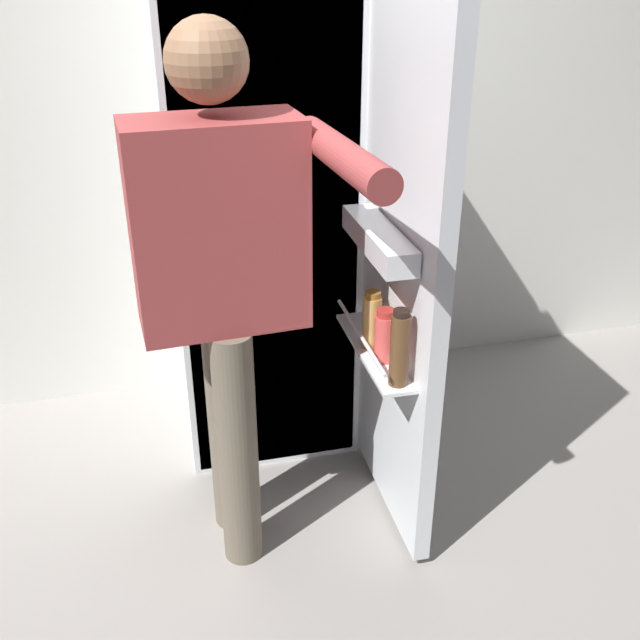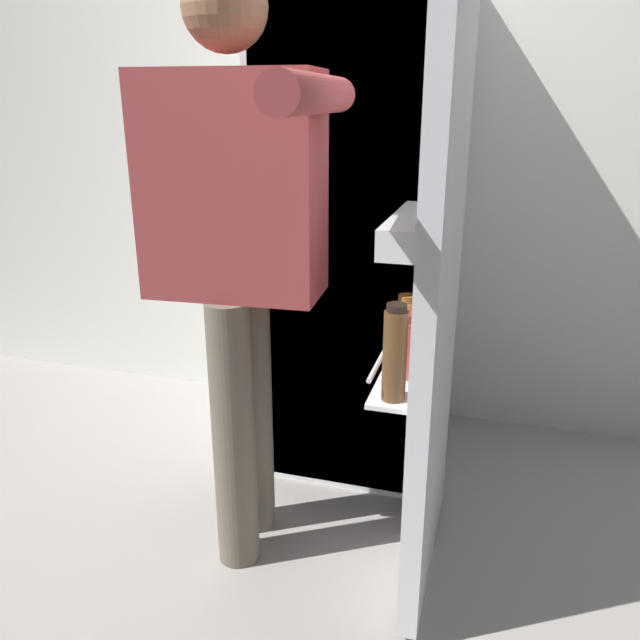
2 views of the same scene
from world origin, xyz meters
TOP-DOWN VIEW (x-y plane):
  - ground_plane at (0.00, 0.00)m, footprint 5.07×5.07m
  - kitchen_wall at (0.00, 0.95)m, footprint 4.40×0.10m
  - refrigerator at (0.02, 0.52)m, footprint 0.67×1.27m
  - person at (-0.19, -0.09)m, footprint 0.57×0.74m

SIDE VIEW (x-z plane):
  - ground_plane at x=0.00m, z-range 0.00..0.00m
  - refrigerator at x=0.02m, z-range 0.00..1.66m
  - person at x=-0.19m, z-range 0.16..1.74m
  - kitchen_wall at x=0.00m, z-range 0.00..2.64m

